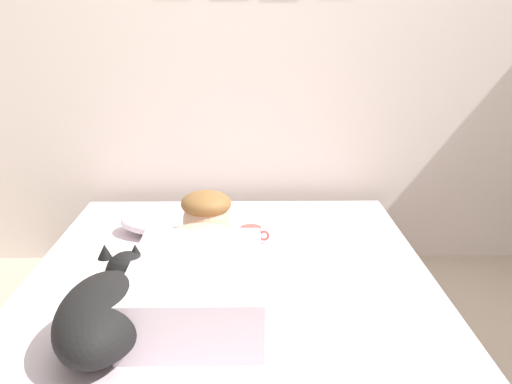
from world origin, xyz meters
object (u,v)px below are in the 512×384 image
Objects in this scene: person_lying at (200,266)px; cell_phone at (117,346)px; dog at (106,310)px; bed at (231,327)px; coffee_cup at (251,236)px; pillow at (179,221)px.

person_lying reaches higher than cell_phone.
person_lying is at bearing 51.72° from dog.
cell_phone is at bearing -124.68° from bed.
cell_phone is (0.03, -0.03, -0.10)m from dog.
dog reaches higher than bed.
dog reaches higher than cell_phone.
dog reaches higher than coffee_cup.
bed is 14.88× the size of cell_phone.
coffee_cup is at bearing 61.98° from dog.
bed is at bearing 50.61° from dog.
bed is 16.67× the size of coffee_cup.
cell_phone is (-0.32, -0.46, 0.19)m from bed.
person_lying is 0.41m from dog.
cell_phone reaches higher than bed.
cell_phone is at bearing -121.95° from person_lying.
pillow is 0.66m from person_lying.
coffee_cup is (0.18, 0.49, -0.07)m from person_lying.
person_lying reaches higher than bed.
dog is at bearing -96.60° from pillow.
bed is 0.32m from person_lying.
coffee_cup is at bearing 69.96° from person_lying.
bed is at bearing -101.88° from coffee_cup.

